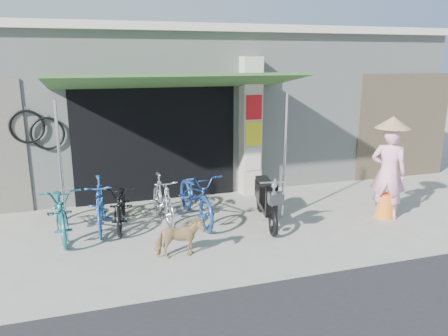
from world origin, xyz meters
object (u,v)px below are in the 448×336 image
object	(u,v)px
street_dog	(179,239)
nun	(389,169)
bike_silver	(163,199)
bike_black	(121,203)
bike_navy	(196,196)
moped	(266,200)
bike_blue	(100,205)
bike_teal	(61,209)

from	to	relation	value
street_dog	nun	xyz separation A→B (m)	(4.11, 0.55, 0.64)
bike_silver	nun	bearing A→B (deg)	-19.21
bike_black	bike_navy	distance (m)	1.36
bike_silver	nun	distance (m)	4.25
bike_silver	moped	xyz separation A→B (m)	(1.80, -0.62, -0.00)
bike_blue	bike_navy	size ratio (longest dim) A/B	0.83
bike_black	moped	xyz separation A→B (m)	(2.55, -0.65, 0.02)
bike_blue	nun	distance (m)	5.33
bike_silver	bike_navy	xyz separation A→B (m)	(0.60, -0.13, 0.05)
bike_blue	bike_black	bearing A→B (deg)	16.89
bike_teal	bike_black	world-z (taller)	bike_teal
bike_blue	bike_black	world-z (taller)	bike_blue
bike_black	bike_navy	bearing A→B (deg)	0.96
bike_black	street_dog	size ratio (longest dim) A/B	2.18
bike_blue	bike_navy	distance (m)	1.72
bike_blue	bike_black	size ratio (longest dim) A/B	0.97
bike_teal	bike_blue	size ratio (longest dim) A/B	1.16
bike_teal	bike_black	xyz separation A→B (m)	(1.02, 0.17, -0.05)
bike_black	bike_silver	bearing A→B (deg)	5.43
bike_silver	street_dog	xyz separation A→B (m)	(-0.02, -1.58, -0.13)
bike_navy	moped	xyz separation A→B (m)	(1.20, -0.49, -0.05)
street_dog	bike_navy	bearing A→B (deg)	-23.04
bike_navy	bike_teal	bearing A→B (deg)	175.63
bike_black	bike_navy	xyz separation A→B (m)	(1.35, -0.16, 0.07)
bike_silver	moped	world-z (taller)	moped
bike_navy	moped	bearing A→B (deg)	-26.57
bike_silver	bike_blue	bearing A→B (deg)	178.02
bike_blue	nun	size ratio (longest dim) A/B	0.80
bike_navy	street_dog	distance (m)	1.59
bike_blue	bike_silver	distance (m)	1.12
street_dog	moped	size ratio (longest dim) A/B	0.43
bike_navy	moped	distance (m)	1.30
bike_teal	bike_black	size ratio (longest dim) A/B	1.12
bike_navy	street_dog	xyz separation A→B (m)	(-0.62, -1.45, -0.18)
bike_navy	bike_blue	bearing A→B (deg)	173.11
bike_silver	street_dog	bearing A→B (deg)	-95.59
bike_silver	bike_navy	bearing A→B (deg)	-17.29
street_dog	moped	world-z (taller)	moped
bike_blue	street_dog	bearing A→B (deg)	-50.76
bike_navy	street_dog	bearing A→B (deg)	-117.49
street_dog	moped	distance (m)	2.06
nun	bike_black	bearing A→B (deg)	31.19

